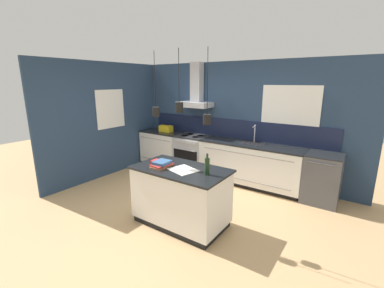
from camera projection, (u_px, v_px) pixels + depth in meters
name	position (u px, v px, depth m)	size (l,w,h in m)	color
ground_plane	(179.00, 208.00, 4.53)	(16.00, 16.00, 0.00)	tan
wall_back	(230.00, 118.00, 5.83)	(5.60, 2.55, 2.60)	navy
wall_left	(115.00, 119.00, 6.12)	(0.08, 3.80, 2.60)	navy
counter_run_left	(163.00, 148.00, 6.77)	(1.13, 0.64, 0.91)	black
counter_run_sink	(250.00, 164.00, 5.44)	(2.19, 0.64, 1.28)	black
oven_range	(193.00, 154.00, 6.24)	(0.76, 0.66, 0.91)	#B5B5BA
dishwasher	(322.00, 178.00, 4.67)	(0.61, 0.65, 0.91)	#4C4C51
kitchen_island	(181.00, 196.00, 3.93)	(1.44, 0.82, 0.91)	black
bottle_on_island	(207.00, 166.00, 3.54)	(0.07, 0.07, 0.30)	#193319
book_stack	(162.00, 164.00, 3.87)	(0.25, 0.33, 0.09)	olive
red_supply_box	(158.00, 163.00, 3.92)	(0.19, 0.14, 0.09)	red
paper_pile	(183.00, 170.00, 3.75)	(0.46, 0.43, 0.01)	silver
yellow_toolbox	(166.00, 129.00, 6.58)	(0.34, 0.18, 0.19)	gold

